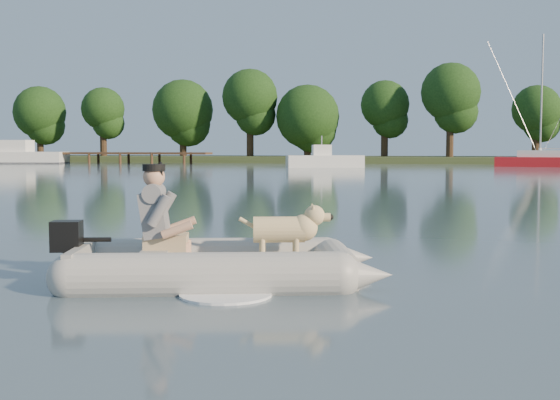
% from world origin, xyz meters
% --- Properties ---
extents(water, '(160.00, 160.00, 0.00)m').
position_xyz_m(water, '(0.00, 0.00, 0.00)').
color(water, slate).
rests_on(water, ground).
extents(shore_bank, '(160.00, 12.00, 0.70)m').
position_xyz_m(shore_bank, '(0.00, 62.00, 0.25)').
color(shore_bank, '#47512D').
rests_on(shore_bank, water).
extents(dock, '(18.00, 2.00, 1.04)m').
position_xyz_m(dock, '(-26.00, 52.00, 0.52)').
color(dock, '#4C331E').
rests_on(dock, water).
extents(treeline, '(75.85, 7.35, 9.27)m').
position_xyz_m(treeline, '(1.46, 61.10, 5.39)').
color(treeline, '#332316').
rests_on(treeline, shore_bank).
extents(dinghy, '(5.45, 4.60, 1.36)m').
position_xyz_m(dinghy, '(-0.04, 0.36, 0.58)').
color(dinghy, '#9F9F9A').
rests_on(dinghy, water).
extents(man, '(0.84, 0.77, 1.06)m').
position_xyz_m(man, '(-0.71, 0.23, 0.76)').
color(man, slate).
rests_on(man, dinghy).
extents(dog, '(0.97, 0.55, 0.61)m').
position_xyz_m(dog, '(0.56, 0.57, 0.51)').
color(dog, tan).
rests_on(dog, dinghy).
extents(outboard_motor, '(0.47, 0.38, 0.77)m').
position_xyz_m(outboard_motor, '(-1.61, -0.07, 0.30)').
color(outboard_motor, black).
rests_on(outboard_motor, dinghy).
extents(cabin_cruiser, '(8.56, 4.25, 2.53)m').
position_xyz_m(cabin_cruiser, '(-34.50, 50.87, 1.07)').
color(cabin_cruiser, white).
rests_on(cabin_cruiser, water).
extents(motorboat, '(6.17, 3.86, 2.44)m').
position_xyz_m(motorboat, '(-5.59, 44.26, 1.11)').
color(motorboat, white).
rests_on(motorboat, water).
extents(sailboat, '(7.66, 3.43, 10.16)m').
position_xyz_m(sailboat, '(10.53, 49.54, 0.45)').
color(sailboat, red).
rests_on(sailboat, water).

